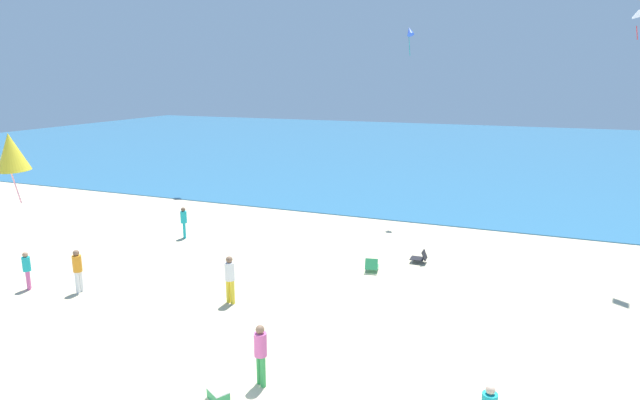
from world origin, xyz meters
name	(u,v)px	position (x,y,z in m)	size (l,w,h in m)	color
ground_plane	(335,273)	(0.00, 10.00, 0.00)	(120.00, 120.00, 0.00)	beige
ocean_water	(462,150)	(0.00, 48.38, 0.03)	(120.00, 60.00, 0.05)	teal
beach_chair_near_camera	(420,257)	(2.85, 12.39, 0.25)	(0.65, 0.55, 0.54)	black
beach_chair_mid_beach	(372,265)	(1.30, 10.63, 0.27)	(0.62, 0.77, 0.58)	#2D9956
cooler_box	(218,394)	(0.33, 1.10, 0.14)	(0.65, 0.59, 0.28)	#339956
person_1	(184,220)	(-8.23, 11.73, 0.86)	(0.42, 0.42, 1.49)	#19ADB2
person_3	(78,268)	(-7.76, 4.85, 0.91)	(0.35, 0.35, 1.58)	white
person_4	(27,268)	(-9.68, 4.40, 0.81)	(0.39, 0.39, 1.40)	#D8599E
person_5	(230,276)	(-2.30, 6.04, 0.96)	(0.38, 0.38, 1.66)	yellow
person_6	(261,351)	(0.98, 2.04, 0.92)	(0.44, 0.44, 1.60)	green
kite_white	(638,13)	(9.86, 14.35, 9.68)	(0.74, 0.81, 1.12)	white
kite_yellow	(11,152)	(-4.01, -0.07, 5.84)	(0.80, 0.85, 1.64)	yellow
kite_blue	(410,31)	(0.42, 19.83, 9.73)	(0.62, 0.63, 1.50)	blue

